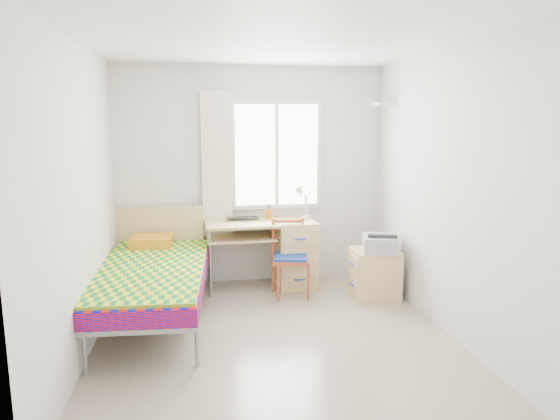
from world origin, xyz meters
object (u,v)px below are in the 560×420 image
at_px(printer, 379,243).
at_px(chair, 290,253).
at_px(desk, 289,250).
at_px(cabinet, 374,274).
at_px(bed, 152,273).

bearing_deg(printer, chair, 177.77).
relative_size(desk, chair, 1.47).
distance_m(desk, printer, 1.10).
height_order(desk, printer, desk).
height_order(desk, cabinet, desk).
bearing_deg(cabinet, printer, -48.31).
relative_size(desk, cabinet, 2.35).
distance_m(desk, chair, 0.33).
distance_m(bed, cabinet, 2.41).
bearing_deg(cabinet, chair, 167.85).
bearing_deg(desk, cabinet, -34.67).
distance_m(desk, cabinet, 1.04).
distance_m(bed, chair, 1.56).
height_order(bed, printer, bed).
xyz_separation_m(bed, printer, (2.42, 0.18, 0.17)).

